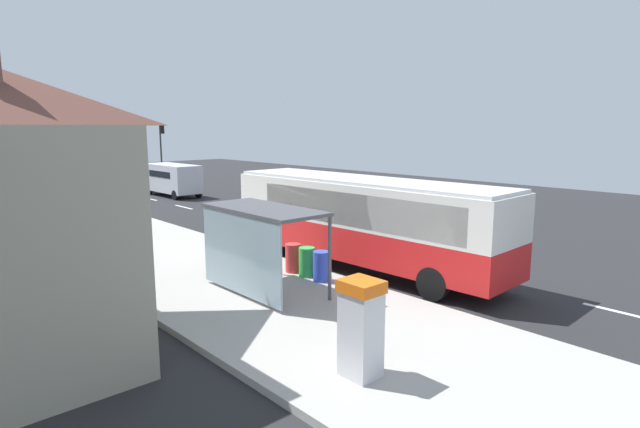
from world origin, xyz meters
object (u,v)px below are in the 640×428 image
(white_van, at_px, (173,178))
(traffic_light_far_side, at_px, (53,145))
(ticket_machine, at_px, (361,328))
(recycling_bin_green, at_px, (307,262))
(traffic_light_near_side, at_px, (162,144))
(bus, at_px, (362,217))
(recycling_bin_red, at_px, (293,258))
(bus_shelter, at_px, (255,229))
(recycling_bin_blue, at_px, (321,266))
(sedan_far, at_px, (143,180))
(sedan_near, at_px, (112,174))

(white_van, relative_size, traffic_light_far_side, 0.96)
(white_van, distance_m, ticket_machine, 29.85)
(recycling_bin_green, distance_m, traffic_light_near_side, 32.41)
(recycling_bin_green, bearing_deg, bus, -2.40)
(bus, distance_m, recycling_bin_red, 2.87)
(white_van, bearing_deg, bus_shelter, -110.87)
(recycling_bin_red, distance_m, traffic_light_near_side, 31.75)
(recycling_bin_blue, bearing_deg, recycling_bin_green, 90.00)
(recycling_bin_blue, bearing_deg, ticket_machine, -125.47)
(traffic_light_near_side, bearing_deg, bus_shelter, -110.96)
(white_van, relative_size, ticket_machine, 2.70)
(recycling_bin_green, bearing_deg, ticket_machine, -122.08)
(recycling_bin_red, xyz_separation_m, traffic_light_near_side, (9.70, 30.10, 2.85))
(sedan_far, distance_m, traffic_light_far_side, 7.27)
(white_van, bearing_deg, recycling_bin_blue, -105.55)
(bus, height_order, sedan_far, bus)
(white_van, bearing_deg, traffic_light_near_side, 68.81)
(bus, xyz_separation_m, sedan_near, (4.01, 34.52, -1.05))
(sedan_far, distance_m, recycling_bin_blue, 29.06)
(bus, xyz_separation_m, sedan_far, (4.01, 27.73, -1.05))
(sedan_far, bearing_deg, bus_shelter, -107.32)
(sedan_near, xyz_separation_m, traffic_light_near_side, (3.20, -3.61, 2.72))
(white_van, distance_m, recycling_bin_red, 22.53)
(bus, height_order, sedan_near, bus)
(bus_shelter, bearing_deg, ticket_machine, -104.55)
(traffic_light_far_side, bearing_deg, sedan_far, -36.31)
(recycling_bin_red, xyz_separation_m, traffic_light_far_side, (1.09, 30.90, 2.95))
(recycling_bin_green, relative_size, bus_shelter, 0.24)
(bus, height_order, traffic_light_far_side, traffic_light_far_side)
(recycling_bin_red, relative_size, bus_shelter, 0.24)
(sedan_far, xyz_separation_m, traffic_light_near_side, (3.20, 3.17, 2.72))
(sedan_near, height_order, bus_shelter, bus_shelter)
(bus, height_order, bus_shelter, bus)
(ticket_machine, xyz_separation_m, traffic_light_near_side, (13.34, 36.61, 2.34))
(sedan_near, distance_m, sedan_far, 6.78)
(recycling_bin_blue, xyz_separation_m, traffic_light_near_side, (9.70, 31.50, 2.85))
(recycling_bin_red, relative_size, traffic_light_near_side, 0.18)
(white_van, xyz_separation_m, recycling_bin_green, (-6.40, -22.30, -0.69))
(recycling_bin_blue, distance_m, bus_shelter, 2.67)
(white_van, height_order, bus_shelter, bus_shelter)
(white_van, xyz_separation_m, recycling_bin_red, (-6.40, -21.60, -0.69))
(recycling_bin_green, distance_m, bus_shelter, 2.66)
(bus, distance_m, traffic_light_near_side, 31.78)
(sedan_far, height_order, ticket_machine, ticket_machine)
(recycling_bin_blue, bearing_deg, traffic_light_near_side, 72.89)
(sedan_near, height_order, recycling_bin_red, sedan_near)
(recycling_bin_red, distance_m, traffic_light_far_side, 31.06)
(sedan_near, relative_size, recycling_bin_blue, 4.69)
(sedan_near, bearing_deg, recycling_bin_green, -100.69)
(recycling_bin_green, height_order, bus_shelter, bus_shelter)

